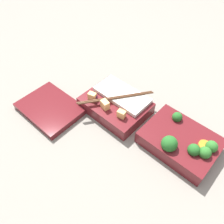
{
  "coord_description": "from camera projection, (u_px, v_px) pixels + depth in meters",
  "views": [
    {
      "loc": [
        -0.19,
        0.34,
        0.5
      ],
      "look_at": [
        0.09,
        0.04,
        0.04
      ],
      "focal_mm": 35.0,
      "sensor_mm": 36.0,
      "label": 1
    }
  ],
  "objects": [
    {
      "name": "ground_plane",
      "position": [
        144.0,
        130.0,
        0.63
      ],
      "size": [
        3.0,
        3.0,
        0.0
      ],
      "primitive_type": "plane",
      "color": "gray"
    },
    {
      "name": "bento_tray_rice",
      "position": [
        116.0,
        104.0,
        0.66
      ],
      "size": [
        0.19,
        0.19,
        0.06
      ],
      "color": "maroon",
      "rests_on": "ground_plane"
    },
    {
      "name": "bento_lid",
      "position": [
        50.0,
        108.0,
        0.67
      ],
      "size": [
        0.19,
        0.14,
        0.02
      ],
      "primitive_type": "cube",
      "rotation": [
        0.0,
        0.0,
        0.02
      ],
      "color": "maroon",
      "rests_on": "ground_plane"
    },
    {
      "name": "bento_tray_vegetable",
      "position": [
        181.0,
        141.0,
        0.57
      ],
      "size": [
        0.19,
        0.14,
        0.07
      ],
      "color": "maroon",
      "rests_on": "ground_plane"
    }
  ]
}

